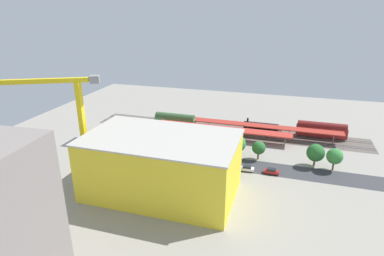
% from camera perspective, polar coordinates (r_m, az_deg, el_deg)
% --- Properties ---
extents(ground_plane, '(174.20, 174.20, 0.00)m').
position_cam_1_polar(ground_plane, '(109.87, 3.83, -4.56)').
color(ground_plane, gray).
rests_on(ground_plane, ground).
extents(rail_bed, '(109.06, 15.59, 0.01)m').
position_cam_1_polar(rail_bed, '(130.41, 6.02, -0.47)').
color(rail_bed, '#5B544C').
rests_on(rail_bed, ground).
extents(street_asphalt, '(108.99, 10.52, 0.01)m').
position_cam_1_polar(street_asphalt, '(104.83, 3.14, -5.84)').
color(street_asphalt, '#38383D').
rests_on(street_asphalt, ground).
extents(track_rails, '(108.86, 9.15, 0.12)m').
position_cam_1_polar(track_rails, '(130.35, 6.02, -0.40)').
color(track_rails, '#9E9EA8').
rests_on(track_rails, ground).
extents(platform_canopy_near, '(51.45, 5.86, 4.07)m').
position_cam_1_polar(platform_canopy_near, '(121.54, 5.44, -0.13)').
color(platform_canopy_near, '#B73328').
rests_on(platform_canopy_near, ground).
extents(platform_canopy_far, '(69.42, 5.46, 4.33)m').
position_cam_1_polar(platform_canopy_far, '(126.23, 9.95, 0.60)').
color(platform_canopy_far, '#A82D23').
rests_on(platform_canopy_far, ground).
extents(locomotive, '(15.19, 3.05, 5.16)m').
position_cam_1_polar(locomotive, '(131.11, 12.44, 0.10)').
color(locomotive, black).
rests_on(locomotive, ground).
extents(passenger_coach, '(18.38, 3.43, 6.16)m').
position_cam_1_polar(passenger_coach, '(131.39, 22.08, -0.27)').
color(passenger_coach, black).
rests_on(passenger_coach, ground).
extents(freight_coach_far, '(17.08, 3.39, 6.40)m').
position_cam_1_polar(freight_coach_far, '(131.42, -3.04, 1.34)').
color(freight_coach_far, black).
rests_on(freight_coach_far, ground).
extents(parked_car_0, '(4.54, 1.99, 1.73)m').
position_cam_1_polar(parked_car_0, '(99.38, 13.99, -7.54)').
color(parked_car_0, black).
rests_on(parked_car_0, ground).
extents(parked_car_1, '(4.21, 1.94, 1.73)m').
position_cam_1_polar(parked_car_1, '(99.53, 9.80, -7.15)').
color(parked_car_1, black).
rests_on(parked_car_1, ground).
extents(parked_car_2, '(4.22, 1.86, 1.56)m').
position_cam_1_polar(parked_car_2, '(100.48, 5.78, -6.70)').
color(parked_car_2, black).
rests_on(parked_car_2, ground).
extents(parked_car_3, '(4.67, 1.94, 1.64)m').
position_cam_1_polar(parked_car_3, '(101.76, 2.40, -6.22)').
color(parked_car_3, black).
rests_on(parked_car_3, ground).
extents(parked_car_4, '(4.54, 1.87, 1.77)m').
position_cam_1_polar(parked_car_4, '(103.36, -1.23, -5.73)').
color(parked_car_4, black).
rests_on(parked_car_4, ground).
extents(parked_car_5, '(4.76, 2.07, 1.63)m').
position_cam_1_polar(parked_car_5, '(105.21, -4.52, -5.34)').
color(parked_car_5, black).
rests_on(parked_car_5, ground).
extents(construction_building, '(38.94, 23.45, 15.66)m').
position_cam_1_polar(construction_building, '(84.89, -5.41, -6.67)').
color(construction_building, yellow).
rests_on(construction_building, ground).
extents(construction_roof_slab, '(39.55, 24.06, 0.40)m').
position_cam_1_polar(construction_roof_slab, '(81.55, -5.60, -1.65)').
color(construction_roof_slab, '#B7B2A8').
rests_on(construction_roof_slab, construction_building).
extents(tower_crane, '(22.47, 11.88, 30.08)m').
position_cam_1_polar(tower_crane, '(92.53, -20.07, 1.11)').
color(tower_crane, gray).
rests_on(tower_crane, ground).
extents(box_truck_0, '(8.61, 3.06, 3.37)m').
position_cam_1_polar(box_truck_0, '(104.24, -5.02, -5.03)').
color(box_truck_0, black).
rests_on(box_truck_0, ground).
extents(street_tree_0, '(4.84, 4.84, 7.08)m').
position_cam_1_polar(street_tree_0, '(106.04, 24.10, -4.63)').
color(street_tree_0, brown).
rests_on(street_tree_0, ground).
extents(street_tree_1, '(5.82, 5.82, 7.96)m').
position_cam_1_polar(street_tree_1, '(105.66, 8.00, -2.79)').
color(street_tree_1, brown).
rests_on(street_tree_1, ground).
extents(street_tree_2, '(4.38, 4.38, 6.28)m').
position_cam_1_polar(street_tree_2, '(106.20, 11.81, -3.49)').
color(street_tree_2, brown).
rests_on(street_tree_2, ground).
extents(street_tree_3, '(5.52, 5.52, 7.31)m').
position_cam_1_polar(street_tree_3, '(106.57, 21.17, -4.14)').
color(street_tree_3, brown).
rests_on(street_tree_3, ground).
extents(street_tree_4, '(4.53, 4.53, 6.72)m').
position_cam_1_polar(street_tree_4, '(106.44, 8.27, -2.97)').
color(street_tree_4, brown).
rests_on(street_tree_4, ground).
extents(traffic_light, '(0.50, 0.36, 6.35)m').
position_cam_1_polar(traffic_light, '(106.26, 7.34, -3.09)').
color(traffic_light, '#333333').
rests_on(traffic_light, ground).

